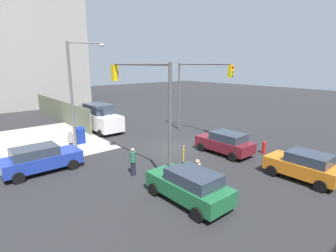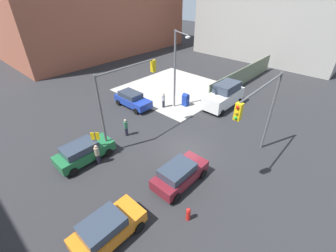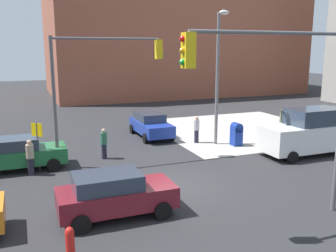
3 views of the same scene
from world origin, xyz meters
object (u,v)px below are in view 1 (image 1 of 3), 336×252
at_px(traffic_signal_se_corner, 198,84).
at_px(street_lamp_corner, 76,87).
at_px(coupe_orange, 304,165).
at_px(pedestrian_crossing, 133,161).
at_px(traffic_signal_nw_corner, 144,96).
at_px(coupe_maroon, 225,143).
at_px(mailbox_blue, 80,134).
at_px(pedestrian_walking_north, 197,175).
at_px(coupe_green, 189,185).
at_px(van_white_delivery, 100,118).
at_px(coupe_blue, 40,159).
at_px(fire_hydrant, 264,147).
at_px(pedestrian_waiting, 71,142).

relative_size(traffic_signal_se_corner, street_lamp_corner, 0.81).
bearing_deg(coupe_orange, pedestrian_crossing, 45.81).
distance_m(traffic_signal_nw_corner, pedestrian_crossing, 3.86).
bearing_deg(traffic_signal_se_corner, coupe_maroon, 154.24).
relative_size(mailbox_blue, pedestrian_walking_north, 0.83).
height_order(coupe_green, van_white_delivery, van_white_delivery).
distance_m(mailbox_blue, coupe_blue, 5.90).
xyz_separation_m(coupe_green, pedestrian_walking_north, (0.52, -1.09, 0.05)).
xyz_separation_m(fire_hydrant, coupe_maroon, (1.84, 2.21, 0.36)).
bearing_deg(coupe_maroon, fire_hydrant, -129.82).
xyz_separation_m(traffic_signal_se_corner, coupe_green, (-8.36, 9.39, -3.84)).
xyz_separation_m(street_lamp_corner, mailbox_blue, (1.14, -0.46, -3.94)).
relative_size(traffic_signal_se_corner, pedestrian_crossing, 3.89).
bearing_deg(pedestrian_waiting, coupe_orange, -14.20).
xyz_separation_m(fire_hydrant, coupe_blue, (7.05, 13.39, 0.36)).
bearing_deg(coupe_orange, van_white_delivery, 11.43).
relative_size(coupe_maroon, van_white_delivery, 0.77).
bearing_deg(coupe_orange, coupe_maroon, -2.14).
distance_m(fire_hydrant, pedestrian_waiting, 14.12).
bearing_deg(coupe_maroon, pedestrian_walking_north, 114.54).
bearing_deg(coupe_maroon, traffic_signal_nw_corner, 82.31).
height_order(traffic_signal_se_corner, van_white_delivery, traffic_signal_se_corner).
relative_size(coupe_green, coupe_orange, 1.12).
bearing_deg(fire_hydrant, coupe_blue, 62.23).
relative_size(mailbox_blue, coupe_maroon, 0.34).
distance_m(van_white_delivery, pedestrian_crossing, 11.45).
height_order(traffic_signal_nw_corner, street_lamp_corner, street_lamp_corner).
xyz_separation_m(traffic_signal_nw_corner, pedestrian_crossing, (0.28, 0.70, -3.78)).
relative_size(coupe_green, pedestrian_waiting, 2.54).
xyz_separation_m(van_white_delivery, pedestrian_waiting, (-4.73, 4.70, -0.39)).
distance_m(street_lamp_corner, pedestrian_waiting, 4.04).
bearing_deg(mailbox_blue, pedestrian_waiting, 143.13).
bearing_deg(pedestrian_waiting, pedestrian_walking_north, -31.61).
relative_size(street_lamp_corner, mailbox_blue, 5.59).
xyz_separation_m(traffic_signal_nw_corner, pedestrian_waiting, (6.48, 2.00, -3.76)).
bearing_deg(pedestrian_crossing, traffic_signal_nw_corner, -96.19).
bearing_deg(fire_hydrant, coupe_maroon, 50.18).
height_order(fire_hydrant, coupe_green, coupe_green).
height_order(coupe_maroon, van_white_delivery, van_white_delivery).
bearing_deg(traffic_signal_se_corner, fire_hydrant, 177.56).
xyz_separation_m(fire_hydrant, pedestrian_crossing, (3.00, 9.40, 0.38)).
height_order(coupe_maroon, coupe_green, same).
bearing_deg(pedestrian_waiting, traffic_signal_se_corner, 32.20).
distance_m(coupe_orange, pedestrian_walking_north, 6.33).
bearing_deg(fire_hydrant, street_lamp_corner, 43.85).
height_order(coupe_blue, van_white_delivery, van_white_delivery).
bearing_deg(street_lamp_corner, traffic_signal_se_corner, -106.82).
bearing_deg(coupe_green, van_white_delivery, -11.44).
relative_size(traffic_signal_se_corner, coupe_green, 1.50).
relative_size(coupe_orange, pedestrian_waiting, 2.26).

